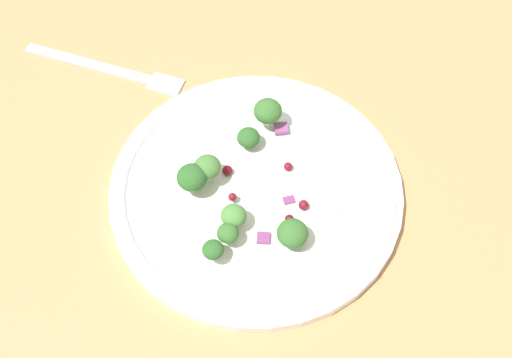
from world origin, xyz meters
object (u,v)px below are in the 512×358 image
plate (256,189)px  broccoli_floret_0 (234,216)px  broccoli_floret_2 (207,167)px  fork (113,70)px  broccoli_floret_1 (292,234)px

plate → broccoli_floret_0: bearing=-120.4°
broccoli_floret_0 → plate: bearing=59.6°
plate → broccoli_floret_2: bearing=165.3°
plate → fork: (-14.42, 16.99, -0.61)cm
fork → plate: bearing=-49.7°
plate → broccoli_floret_0: (-2.34, -4.00, 2.16)cm
plate → broccoli_floret_0: broccoli_floret_0 is taller
broccoli_floret_0 → fork: 24.38cm
broccoli_floret_1 → broccoli_floret_2: 10.31cm
fork → broccoli_floret_1: bearing=-53.4°
broccoli_floret_1 → fork: (-17.18, 23.15, -2.69)cm
broccoli_floret_0 → broccoli_floret_2: bearing=112.4°
plate → broccoli_floret_0: 5.11cm
broccoli_floret_1 → broccoli_floret_0: bearing=157.1°
broccoli_floret_2 → fork: broccoli_floret_2 is taller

